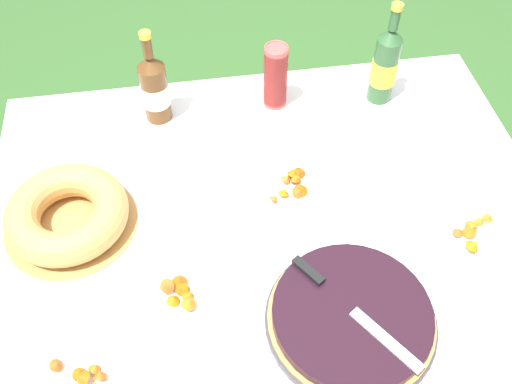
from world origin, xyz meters
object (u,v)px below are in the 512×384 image
object	(u,v)px
serving_knife	(343,302)
snack_plate_near	(296,188)
berry_tart	(351,317)
cider_bottle_amber	(154,88)
snack_plate_far	(184,292)
bundt_cake	(67,214)
snack_plate_right	(82,380)
cup_stack	(275,77)
cider_bottle_green	(385,65)
snack_plate_left	(470,232)

from	to	relation	value
serving_knife	snack_plate_near	distance (m)	0.39
berry_tart	serving_knife	bearing A→B (deg)	124.07
cider_bottle_amber	snack_plate_far	world-z (taller)	cider_bottle_amber
snack_plate_near	snack_plate_far	size ratio (longest dim) A/B	1.07
bundt_cake	snack_plate_near	bearing A→B (deg)	2.19
berry_tart	snack_plate_near	bearing A→B (deg)	96.24
cider_bottle_amber	snack_plate_near	distance (m)	0.52
snack_plate_far	berry_tart	bearing A→B (deg)	-19.67
cider_bottle_amber	serving_knife	bearing A→B (deg)	-62.57
bundt_cake	snack_plate_right	size ratio (longest dim) A/B	1.54
berry_tart	cup_stack	size ratio (longest dim) A/B	1.86
snack_plate_near	cup_stack	bearing A→B (deg)	89.13
bundt_cake	snack_plate_near	size ratio (longest dim) A/B	1.46
cider_bottle_green	serving_knife	bearing A→B (deg)	-113.03
cup_stack	bundt_cake	bearing A→B (deg)	-147.76
snack_plate_near	snack_plate_left	bearing A→B (deg)	-27.24
snack_plate_left	snack_plate_right	size ratio (longest dim) A/B	1.03
bundt_cake	serving_knife	bearing A→B (deg)	-29.72
berry_tart	serving_knife	distance (m)	0.05
snack_plate_near	snack_plate_right	bearing A→B (deg)	-140.99
cup_stack	cider_bottle_green	bearing A→B (deg)	-4.22
snack_plate_far	snack_plate_left	bearing A→B (deg)	4.76
berry_tart	bundt_cake	world-z (taller)	bundt_cake
snack_plate_right	snack_plate_far	size ratio (longest dim) A/B	1.01
bundt_cake	cider_bottle_green	bearing A→B (deg)	20.99
bundt_cake	snack_plate_far	distance (m)	0.38
cider_bottle_amber	snack_plate_left	size ratio (longest dim) A/B	1.32
serving_knife	bundt_cake	distance (m)	0.74
berry_tart	snack_plate_near	size ratio (longest dim) A/B	1.67
snack_plate_near	serving_knife	bearing A→B (deg)	-85.78
serving_knife	snack_plate_left	bearing A→B (deg)	79.73
cider_bottle_green	snack_plate_left	world-z (taller)	cider_bottle_green
cider_bottle_green	snack_plate_near	bearing A→B (deg)	-134.82
serving_knife	bundt_cake	size ratio (longest dim) A/B	0.93
cup_stack	cider_bottle_amber	world-z (taller)	cider_bottle_amber
berry_tart	serving_knife	xyz separation A→B (m)	(-0.02, 0.02, 0.04)
snack_plate_right	cup_stack	bearing A→B (deg)	55.24
cider_bottle_amber	snack_plate_right	size ratio (longest dim) A/B	1.36
cider_bottle_green	snack_plate_right	xyz separation A→B (m)	(-0.90, -0.80, -0.12)
snack_plate_right	snack_plate_far	distance (m)	0.30
snack_plate_left	cider_bottle_green	bearing A→B (deg)	98.25
snack_plate_left	bundt_cake	bearing A→B (deg)	169.41
cup_stack	snack_plate_left	size ratio (longest dim) A/B	0.92
cider_bottle_amber	snack_plate_far	xyz separation A→B (m)	(0.03, -0.64, -0.10)
bundt_cake	cider_bottle_green	world-z (taller)	cider_bottle_green
cider_bottle_amber	berry_tart	bearing A→B (deg)	-62.35
snack_plate_near	snack_plate_left	size ratio (longest dim) A/B	1.02
serving_knife	cup_stack	xyz separation A→B (m)	(-0.02, 0.75, 0.04)
snack_plate_right	snack_plate_far	xyz separation A→B (m)	(0.24, 0.18, 0.00)
serving_knife	snack_plate_near	bearing A→B (deg)	150.15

